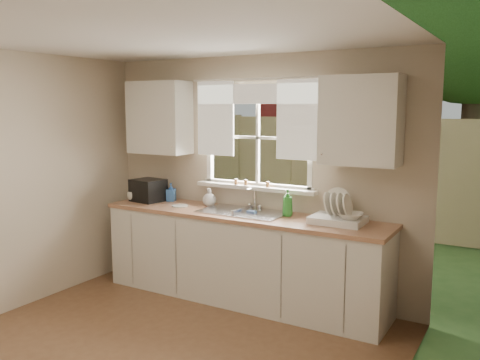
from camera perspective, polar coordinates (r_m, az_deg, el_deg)
The scene contains 20 objects.
room_walls at distance 3.69m, azimuth -13.62°, elevation -3.53°, with size 3.62×4.02×2.50m.
ceiling at distance 3.70m, azimuth -13.59°, elevation 16.19°, with size 3.60×4.00×0.02m, color silver.
window at distance 5.32m, azimuth 1.92°, elevation 2.99°, with size 1.38×0.16×1.06m.
curtains at distance 5.25m, azimuth 1.67°, elevation 7.82°, with size 1.50×0.03×0.81m.
base_cabinets at distance 5.25m, azimuth 0.17°, elevation -8.80°, with size 3.00×0.62×0.87m, color silver.
countertop at distance 5.13m, azimuth 0.17°, elevation -3.94°, with size 3.04×0.65×0.04m, color #AB7755.
upper_cabinet_left at distance 5.79m, azimuth -9.04°, elevation 6.94°, with size 0.70×0.33×0.80m, color silver.
upper_cabinet_right at distance 4.69m, azimuth 13.42°, elevation 6.51°, with size 0.70×0.33×0.80m, color silver.
wall_outlet at distance 5.00m, azimuth 10.71°, elevation -2.19°, with size 0.08×0.01×0.12m, color beige.
sill_jars at distance 5.33m, azimuth 1.08°, elevation -0.31°, with size 0.42×0.04×0.06m.
backyard at distance 11.34m, azimuth 21.01°, elevation 15.29°, with size 20.00×10.00×6.13m.
sink at distance 5.17m, azimuth 0.35°, elevation -4.44°, with size 0.88×0.52×0.40m.
dish_rack at distance 4.76m, azimuth 10.93°, elevation -3.97°, with size 0.48×0.37×0.31m.
bowl at distance 4.67m, azimuth 12.29°, elevation -3.95°, with size 0.23×0.23×0.06m, color silver.
soap_bottle_a at distance 4.98m, azimuth 5.36°, elevation -2.55°, with size 0.10×0.10×0.27m, color #2D892F.
soap_bottle_b at distance 5.79m, azimuth -7.75°, elevation -1.36°, with size 0.09×0.09×0.21m, color blue.
soap_bottle_c at distance 5.48m, azimuth -3.46°, elevation -1.94°, with size 0.15×0.15×0.19m, color beige.
saucer at distance 5.49m, azimuth -6.76°, elevation -2.91°, with size 0.18×0.18×0.01m, color silver.
cup at distance 5.90m, azimuth -11.91°, elevation -1.77°, with size 0.14×0.14×0.11m, color beige.
black_appliance at distance 5.83m, azimuth -10.26°, elevation -1.14°, with size 0.34×0.29×0.25m, color black.
Camera 1 is at (2.52, -2.65, 1.98)m, focal length 38.00 mm.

